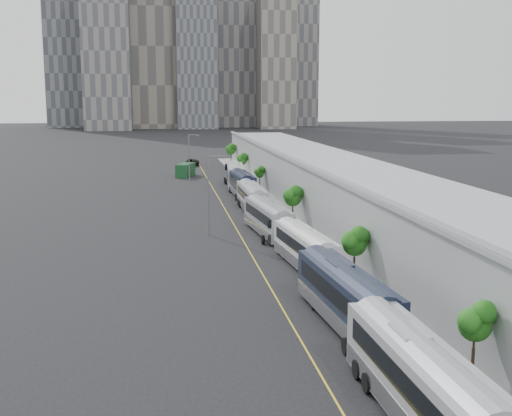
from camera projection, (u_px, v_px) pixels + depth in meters
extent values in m
cube|color=gray|center=(318.00, 221.00, 79.10)|extent=(10.00, 170.00, 0.12)
cube|color=gold|center=(233.00, 224.00, 77.62)|extent=(0.12, 160.00, 0.02)
cube|color=gray|center=(350.00, 194.00, 79.11)|extent=(12.00, 160.00, 6.80)
cube|color=gray|center=(350.00, 174.00, 78.70)|extent=(12.45, 160.40, 2.57)
cube|color=gray|center=(304.00, 165.00, 77.67)|extent=(0.30, 160.00, 0.40)
cube|color=slate|center=(106.00, 29.00, 303.88)|extent=(22.00, 22.00, 95.00)
cube|color=gray|center=(155.00, 9.00, 324.55)|extent=(26.00, 24.00, 120.00)
cube|color=slate|center=(196.00, 48.00, 321.00)|extent=(20.00, 20.00, 80.00)
cube|color=slate|center=(231.00, 27.00, 341.26)|extent=(24.00, 24.00, 105.00)
cube|color=gray|center=(276.00, 59.00, 322.65)|extent=(18.00, 18.00, 70.00)
cube|color=slate|center=(73.00, 22.00, 338.79)|extent=(28.00, 26.00, 110.00)
cube|color=slate|center=(295.00, 44.00, 357.53)|extent=(22.00, 22.00, 90.00)
cube|color=#9B9DA5|center=(421.00, 383.00, 29.40)|extent=(3.00, 13.89, 3.35)
cube|color=black|center=(424.00, 373.00, 29.09)|extent=(3.03, 12.23, 1.14)
cube|color=silver|center=(420.00, 405.00, 29.58)|extent=(3.03, 13.61, 1.07)
cube|color=#9B9DA5|center=(410.00, 333.00, 30.65)|extent=(1.42, 2.37, 0.32)
cube|color=#161E32|center=(346.00, 296.00, 42.52)|extent=(3.62, 13.69, 3.28)
cube|color=black|center=(347.00, 289.00, 42.22)|extent=(3.57, 12.07, 1.12)
cube|color=silver|center=(345.00, 311.00, 42.69)|extent=(3.64, 13.42, 1.05)
cube|color=#161E32|center=(340.00, 264.00, 43.74)|extent=(1.51, 2.38, 0.31)
cube|color=silver|center=(305.00, 248.00, 57.17)|extent=(3.49, 12.29, 2.94)
cube|color=black|center=(305.00, 243.00, 56.90)|extent=(3.42, 10.85, 1.00)
cube|color=silver|center=(305.00, 258.00, 57.33)|extent=(3.50, 12.05, 0.94)
cube|color=silver|center=(302.00, 227.00, 58.26)|extent=(1.39, 2.15, 0.28)
cube|color=gray|center=(268.00, 218.00, 71.04)|extent=(3.68, 12.80, 3.06)
cube|color=black|center=(268.00, 214.00, 70.76)|extent=(3.60, 11.30, 1.04)
cube|color=silver|center=(268.00, 227.00, 71.20)|extent=(3.70, 12.55, 0.98)
cube|color=gray|center=(266.00, 201.00, 72.18)|extent=(1.45, 2.24, 0.29)
cube|color=#ACAFB7|center=(252.00, 197.00, 86.18)|extent=(2.61, 12.51, 3.03)
cube|color=black|center=(252.00, 194.00, 85.90)|extent=(2.66, 11.01, 1.03)
cube|color=silver|center=(252.00, 205.00, 86.34)|extent=(2.65, 12.26, 0.97)
cube|color=#ACAFB7|center=(250.00, 184.00, 87.31)|extent=(1.27, 2.13, 0.29)
cube|color=#161C32|center=(241.00, 183.00, 99.89)|extent=(3.01, 13.34, 3.22)
cube|color=black|center=(241.00, 180.00, 99.59)|extent=(3.02, 11.75, 1.09)
cube|color=silver|center=(241.00, 190.00, 100.06)|extent=(3.04, 13.07, 1.03)
cube|color=#161C32|center=(240.00, 171.00, 101.08)|extent=(1.39, 2.28, 0.31)
cube|color=silver|center=(235.00, 175.00, 110.16)|extent=(3.88, 13.60, 3.25)
cube|color=black|center=(235.00, 172.00, 109.86)|extent=(3.79, 12.00, 1.10)
cube|color=silver|center=(235.00, 181.00, 110.33)|extent=(3.89, 13.33, 1.04)
cube|color=silver|center=(234.00, 164.00, 111.37)|extent=(1.54, 2.38, 0.31)
cylinder|color=black|center=(473.00, 354.00, 33.28)|extent=(0.18, 0.18, 3.73)
sphere|color=#1A5212|center=(475.00, 320.00, 32.98)|extent=(1.71, 1.71, 1.71)
cylinder|color=black|center=(354.00, 260.00, 53.27)|extent=(0.18, 0.18, 3.37)
sphere|color=#1A5212|center=(355.00, 240.00, 52.98)|extent=(2.05, 2.05, 2.05)
cylinder|color=black|center=(293.00, 209.00, 78.05)|extent=(0.18, 0.18, 3.35)
sphere|color=#1A5212|center=(293.00, 195.00, 77.76)|extent=(2.12, 2.12, 2.12)
cylinder|color=black|center=(260.00, 181.00, 106.61)|extent=(0.18, 0.18, 2.91)
sphere|color=#1A5212|center=(260.00, 172.00, 106.37)|extent=(1.41, 1.41, 1.41)
cylinder|color=black|center=(242.00, 167.00, 127.57)|extent=(0.18, 0.18, 3.17)
sphere|color=#1A5212|center=(242.00, 159.00, 127.31)|extent=(1.82, 1.82, 1.82)
cylinder|color=black|center=(231.00, 157.00, 147.41)|extent=(0.18, 0.18, 3.60)
sphere|color=#1A5212|center=(231.00, 149.00, 147.10)|extent=(2.13, 2.13, 2.13)
cylinder|color=#59595E|center=(208.00, 196.00, 70.33)|extent=(0.18, 0.18, 8.84)
cylinder|color=#59595E|center=(216.00, 157.00, 69.74)|extent=(1.80, 0.14, 0.14)
cube|color=#59595E|center=(223.00, 158.00, 69.88)|extent=(0.50, 0.22, 0.18)
cylinder|color=#59595E|center=(189.00, 158.00, 117.85)|extent=(0.18, 0.18, 8.52)
cylinder|color=#59595E|center=(194.00, 135.00, 117.28)|extent=(1.80, 0.14, 0.14)
cube|color=#59595E|center=(198.00, 136.00, 117.42)|extent=(0.50, 0.22, 0.18)
cube|color=#11391B|center=(185.00, 170.00, 124.76)|extent=(4.11, 6.48, 2.52)
imported|color=black|center=(191.00, 163.00, 143.60)|extent=(4.39, 6.36, 1.61)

